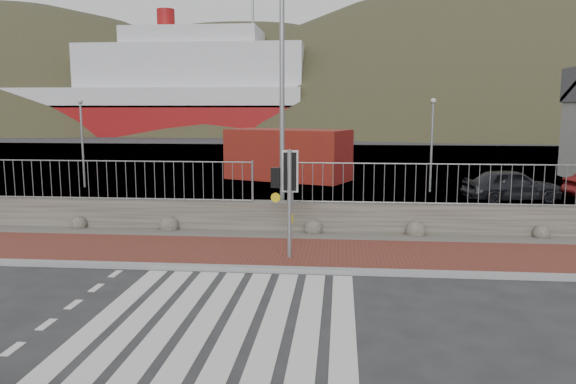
# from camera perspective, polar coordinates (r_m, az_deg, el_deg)

# --- Properties ---
(ground) EXTENTS (220.00, 220.00, 0.00)m
(ground) POSITION_cam_1_polar(r_m,az_deg,el_deg) (10.20, -6.57, -12.80)
(ground) COLOR #28282B
(ground) RESTS_ON ground
(sidewalk_far) EXTENTS (40.00, 3.00, 0.08)m
(sidewalk_far) POSITION_cam_1_polar(r_m,az_deg,el_deg) (14.41, -2.86, -6.19)
(sidewalk_far) COLOR brown
(sidewalk_far) RESTS_ON ground
(kerb_far) EXTENTS (40.00, 0.25, 0.12)m
(kerb_far) POSITION_cam_1_polar(r_m,az_deg,el_deg) (12.98, -3.82, -7.82)
(kerb_far) COLOR gray
(kerb_far) RESTS_ON ground
(zebra_crossing) EXTENTS (4.62, 5.60, 0.01)m
(zebra_crossing) POSITION_cam_1_polar(r_m,az_deg,el_deg) (10.20, -6.57, -12.76)
(zebra_crossing) COLOR silver
(zebra_crossing) RESTS_ON ground
(gravel_strip) EXTENTS (40.00, 1.50, 0.06)m
(gravel_strip) POSITION_cam_1_polar(r_m,az_deg,el_deg) (16.34, -1.86, -4.45)
(gravel_strip) COLOR #59544C
(gravel_strip) RESTS_ON ground
(stone_wall) EXTENTS (40.00, 0.60, 0.90)m
(stone_wall) POSITION_cam_1_polar(r_m,az_deg,el_deg) (17.03, -1.53, -2.47)
(stone_wall) COLOR #4E4940
(stone_wall) RESTS_ON ground
(railing) EXTENTS (18.07, 0.07, 1.22)m
(railing) POSITION_cam_1_polar(r_m,az_deg,el_deg) (16.67, -1.61, 2.06)
(railing) COLOR gray
(railing) RESTS_ON stone_wall
(quay) EXTENTS (120.00, 40.00, 0.50)m
(quay) POSITION_cam_1_polar(r_m,az_deg,el_deg) (37.43, 2.27, 2.86)
(quay) COLOR #4C4C4F
(quay) RESTS_ON ground
(water) EXTENTS (220.00, 50.00, 0.05)m
(water) POSITION_cam_1_polar(r_m,az_deg,el_deg) (72.31, 3.79, 5.59)
(water) COLOR #3F4C54
(water) RESTS_ON ground
(ferry) EXTENTS (50.00, 16.00, 20.00)m
(ferry) POSITION_cam_1_polar(r_m,az_deg,el_deg) (81.68, -13.87, 9.47)
(ferry) COLOR maroon
(ferry) RESTS_ON ground
(hills_backdrop) EXTENTS (254.00, 90.00, 100.00)m
(hills_backdrop) POSITION_cam_1_polar(r_m,az_deg,el_deg) (100.92, 7.93, -6.91)
(hills_backdrop) COLOR #353821
(hills_backdrop) RESTS_ON ground
(traffic_signal_far) EXTENTS (0.65, 0.25, 2.72)m
(traffic_signal_far) POSITION_cam_1_polar(r_m,az_deg,el_deg) (13.49, -0.01, 1.20)
(traffic_signal_far) COLOR gray
(traffic_signal_far) RESTS_ON ground
(streetlight) EXTENTS (1.86, 0.25, 8.77)m
(streetlight) POSITION_cam_1_polar(r_m,az_deg,el_deg) (17.51, -0.12, 12.59)
(streetlight) COLOR gray
(streetlight) RESTS_ON ground
(shipping_container) EXTENTS (6.77, 4.73, 2.60)m
(shipping_container) POSITION_cam_1_polar(r_m,az_deg,el_deg) (29.13, -0.02, 3.82)
(shipping_container) COLOR maroon
(shipping_container) RESTS_ON ground
(car_a) EXTENTS (4.02, 2.22, 1.29)m
(car_a) POSITION_cam_1_polar(r_m,az_deg,el_deg) (24.18, 21.75, 0.67)
(car_a) COLOR black
(car_a) RESTS_ON ground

